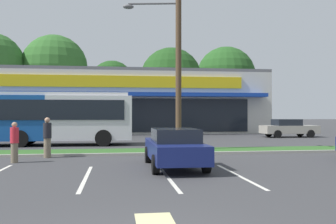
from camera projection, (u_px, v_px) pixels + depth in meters
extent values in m
cube|color=#2D5B23|center=(122.00, 152.00, 18.87)|extent=(56.00, 2.20, 0.12)
cube|color=#99968C|center=(122.00, 154.00, 17.66)|extent=(56.00, 0.24, 0.12)
cube|color=silver|center=(86.00, 178.00, 11.56)|extent=(0.12, 4.80, 0.01)
cube|color=silver|center=(168.00, 177.00, 11.60)|extent=(0.12, 4.80, 0.01)
cube|color=silver|center=(238.00, 175.00, 11.95)|extent=(0.12, 4.80, 0.01)
cube|color=beige|center=(111.00, 104.00, 40.55)|extent=(31.24, 11.78, 6.00)
cube|color=black|center=(110.00, 115.00, 34.67)|extent=(26.24, 0.08, 3.12)
cube|color=#14389E|center=(110.00, 94.00, 34.03)|extent=(29.36, 1.40, 0.35)
cube|color=gold|center=(110.00, 81.00, 34.65)|extent=(24.99, 0.16, 1.08)
cube|color=slate|center=(111.00, 75.00, 40.57)|extent=(31.24, 11.78, 0.30)
cylinder|color=#473323|center=(54.00, 110.00, 47.90)|extent=(0.44, 0.44, 4.73)
sphere|color=#2D6026|center=(55.00, 67.00, 47.92)|extent=(8.25, 8.25, 8.25)
cylinder|color=#473323|center=(112.00, 114.00, 51.51)|extent=(0.44, 0.44, 3.96)
sphere|color=#1E4719|center=(112.00, 83.00, 51.53)|extent=(6.00, 6.00, 6.00)
cylinder|color=#473323|center=(171.00, 115.00, 49.35)|extent=(0.44, 0.44, 3.60)
sphere|color=#1E4719|center=(171.00, 78.00, 49.37)|extent=(7.99, 7.99, 7.99)
cylinder|color=#473323|center=(226.00, 113.00, 53.67)|extent=(0.44, 0.44, 4.16)
sphere|color=#23511E|center=(226.00, 76.00, 53.69)|extent=(8.36, 8.36, 8.36)
cylinder|color=#4C3826|center=(178.00, 49.00, 19.45)|extent=(0.30, 0.30, 10.63)
cylinder|color=#59595B|center=(153.00, 4.00, 19.50)|extent=(2.58, 0.53, 0.10)
ellipsoid|color=#59595B|center=(128.00, 7.00, 19.54)|extent=(0.56, 0.32, 0.24)
cube|color=silver|center=(91.00, 118.00, 23.64)|extent=(5.10, 2.60, 2.70)
cube|color=silver|center=(39.00, 94.00, 23.26)|extent=(10.85, 2.40, 0.20)
cube|color=black|center=(35.00, 110.00, 21.96)|extent=(10.38, 0.16, 1.19)
cube|color=black|center=(132.00, 113.00, 23.97)|extent=(0.08, 2.17, 1.51)
cylinder|color=black|center=(105.00, 136.00, 24.91)|extent=(1.00, 0.31, 1.00)
cylinder|color=black|center=(103.00, 138.00, 22.58)|extent=(1.00, 0.31, 1.00)
cylinder|color=black|center=(30.00, 136.00, 24.31)|extent=(1.00, 0.31, 1.00)
cylinder|color=black|center=(20.00, 139.00, 21.98)|extent=(1.00, 0.31, 1.00)
cube|color=#9E998C|center=(289.00, 129.00, 31.44)|extent=(4.57, 1.88, 0.65)
cube|color=black|center=(287.00, 122.00, 31.41)|extent=(2.06, 1.65, 0.53)
cylinder|color=black|center=(300.00, 133.00, 32.52)|extent=(0.64, 0.22, 0.64)
cylinder|color=black|center=(311.00, 134.00, 30.75)|extent=(0.64, 0.22, 0.64)
cylinder|color=black|center=(269.00, 133.00, 32.13)|extent=(0.64, 0.22, 0.64)
cylinder|color=black|center=(277.00, 134.00, 30.37)|extent=(0.64, 0.22, 0.64)
cube|color=navy|center=(174.00, 150.00, 13.79)|extent=(1.76, 4.77, 0.62)
cube|color=black|center=(175.00, 135.00, 13.56)|extent=(1.55, 2.14, 0.48)
cylinder|color=black|center=(148.00, 155.00, 15.14)|extent=(0.22, 0.64, 0.64)
cylinder|color=black|center=(189.00, 154.00, 15.37)|extent=(0.22, 0.64, 0.64)
cylinder|color=black|center=(156.00, 164.00, 12.21)|extent=(0.22, 0.64, 0.64)
cylinder|color=black|center=(206.00, 163.00, 12.44)|extent=(0.22, 0.64, 0.64)
cylinder|color=#726651|center=(14.00, 153.00, 15.07)|extent=(0.28, 0.28, 0.79)
cylinder|color=red|center=(14.00, 135.00, 15.08)|extent=(0.33, 0.33, 0.62)
sphere|color=tan|center=(15.00, 125.00, 15.08)|extent=(0.22, 0.22, 0.22)
cylinder|color=#726651|center=(47.00, 148.00, 16.79)|extent=(0.31, 0.31, 0.87)
cylinder|color=black|center=(47.00, 131.00, 16.80)|extent=(0.36, 0.36, 0.69)
sphere|color=tan|center=(47.00, 120.00, 16.80)|extent=(0.24, 0.24, 0.24)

